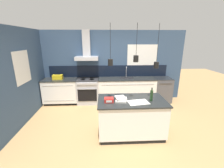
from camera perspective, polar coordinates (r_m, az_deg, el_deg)
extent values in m
plane|color=tan|center=(4.24, -0.20, -15.82)|extent=(16.00, 16.00, 0.00)
cube|color=#354C6B|center=(5.69, -1.22, 6.75)|extent=(5.60, 0.06, 2.60)
cube|color=black|center=(5.68, -1.20, 4.94)|extent=(4.42, 0.02, 0.43)
cube|color=white|center=(5.78, 11.43, 9.79)|extent=(1.12, 0.01, 0.96)
cube|color=black|center=(5.78, 11.41, 9.80)|extent=(1.04, 0.01, 0.88)
cube|color=#B5B5BA|center=(5.42, -9.55, 9.66)|extent=(0.80, 0.46, 0.12)
cube|color=#B5B5BA|center=(5.47, -9.71, 15.09)|extent=(0.26, 0.20, 0.90)
cylinder|color=black|center=(3.27, -0.64, 15.90)|extent=(0.01, 0.01, 0.74)
cylinder|color=black|center=(3.30, -0.62, 8.27)|extent=(0.11, 0.11, 0.14)
sphere|color=#F9D18C|center=(3.30, -0.62, 8.27)|extent=(0.06, 0.06, 0.06)
cylinder|color=black|center=(3.28, 9.43, 16.39)|extent=(0.01, 0.01, 0.66)
cylinder|color=black|center=(3.31, 9.11, 9.49)|extent=(0.11, 0.11, 0.14)
sphere|color=#F9D18C|center=(3.31, 9.11, 9.49)|extent=(0.06, 0.06, 0.06)
cylinder|color=black|center=(3.48, 17.14, 14.64)|extent=(0.01, 0.01, 0.81)
cylinder|color=black|center=(3.52, 16.49, 6.93)|extent=(0.11, 0.11, 0.14)
sphere|color=#F9D18C|center=(3.52, 16.49, 6.93)|extent=(0.06, 0.06, 0.06)
cube|color=#354C6B|center=(4.93, -30.22, 2.95)|extent=(0.06, 3.80, 2.60)
cube|color=white|center=(4.74, -30.97, 5.47)|extent=(0.01, 0.76, 0.88)
cube|color=black|center=(4.74, -31.06, 5.46)|extent=(0.01, 0.68, 0.80)
cube|color=black|center=(5.96, -18.37, -6.25)|extent=(1.15, 0.56, 0.09)
cube|color=white|center=(5.78, -18.84, -2.33)|extent=(1.19, 0.62, 0.79)
cube|color=gray|center=(5.41, -19.97, -0.65)|extent=(1.05, 0.01, 0.01)
cube|color=gray|center=(5.59, -19.42, -6.04)|extent=(1.05, 0.01, 0.01)
cube|color=#232626|center=(5.67, -19.22, 1.59)|extent=(1.21, 0.64, 0.03)
cube|color=black|center=(5.80, 5.37, -6.06)|extent=(2.01, 0.56, 0.09)
cube|color=white|center=(5.62, 5.54, -2.03)|extent=(2.07, 0.62, 0.79)
cube|color=gray|center=(5.24, 6.12, -0.28)|extent=(1.82, 0.01, 0.01)
cube|color=gray|center=(5.42, 5.94, -5.85)|extent=(1.82, 0.01, 0.01)
cube|color=#232626|center=(5.50, 5.65, 2.02)|extent=(2.10, 0.64, 0.03)
cube|color=#262628|center=(5.55, 5.58, 2.26)|extent=(0.48, 0.34, 0.01)
cylinder|color=#B5B5BA|center=(5.63, 5.45, 4.53)|extent=(0.02, 0.02, 0.39)
sphere|color=#B5B5BA|center=(5.59, 5.50, 6.46)|extent=(0.03, 0.03, 0.03)
cylinder|color=#B5B5BA|center=(5.54, 5.58, 6.14)|extent=(0.02, 0.12, 0.02)
cube|color=#B5B5BA|center=(5.61, -9.06, -2.75)|extent=(0.77, 0.62, 0.87)
cube|color=black|center=(5.32, -9.38, -4.23)|extent=(0.66, 0.02, 0.44)
cylinder|color=#B5B5BA|center=(5.23, -9.52, -1.96)|extent=(0.58, 0.02, 0.02)
cube|color=#B5B5BA|center=(5.19, -9.60, 0.10)|extent=(0.66, 0.02, 0.07)
cube|color=#2D2D30|center=(5.48, -9.27, 1.75)|extent=(0.77, 0.60, 0.04)
cylinder|color=black|center=(5.59, -10.73, 2.19)|extent=(0.17, 0.17, 0.00)
cylinder|color=black|center=(5.56, -7.59, 2.25)|extent=(0.17, 0.17, 0.00)
cylinder|color=black|center=(5.39, -11.03, 1.61)|extent=(0.17, 0.17, 0.00)
cylinder|color=black|center=(5.35, -7.76, 1.67)|extent=(0.17, 0.17, 0.00)
cube|color=#4C4C51|center=(5.98, 18.42, -2.09)|extent=(0.61, 0.62, 0.89)
cube|color=black|center=(5.86, 18.82, 2.14)|extent=(0.61, 0.62, 0.02)
cylinder|color=#4C4C51|center=(5.58, 19.97, 0.48)|extent=(0.46, 0.02, 0.02)
cube|color=black|center=(3.98, 7.06, -17.58)|extent=(1.48, 0.82, 0.09)
cube|color=white|center=(3.75, 7.30, -12.00)|extent=(1.54, 0.85, 0.79)
cube|color=#232626|center=(3.57, 7.54, -6.22)|extent=(1.59, 0.90, 0.03)
cylinder|color=#193319|center=(3.56, 14.79, -4.32)|extent=(0.07, 0.07, 0.25)
cylinder|color=#193319|center=(3.51, 14.97, -1.99)|extent=(0.03, 0.03, 0.06)
cylinder|color=#262628|center=(3.50, 15.01, -1.50)|extent=(0.03, 0.03, 0.01)
cube|color=silver|center=(3.50, 3.52, -6.00)|extent=(0.29, 0.35, 0.04)
cube|color=silver|center=(3.49, 3.25, -5.34)|extent=(0.28, 0.31, 0.04)
cube|color=red|center=(3.41, -1.18, -6.10)|extent=(0.21, 0.16, 0.09)
cube|color=white|center=(3.33, -1.13, -6.66)|extent=(0.13, 0.01, 0.05)
cube|color=silver|center=(3.45, 9.96, -6.85)|extent=(0.50, 0.38, 0.01)
cube|color=gold|center=(5.67, -19.99, 2.50)|extent=(0.34, 0.18, 0.16)
cylinder|color=black|center=(5.65, -20.09, 3.49)|extent=(0.20, 0.02, 0.02)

